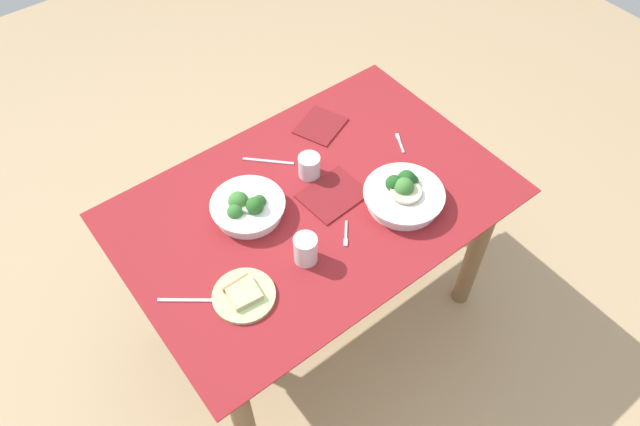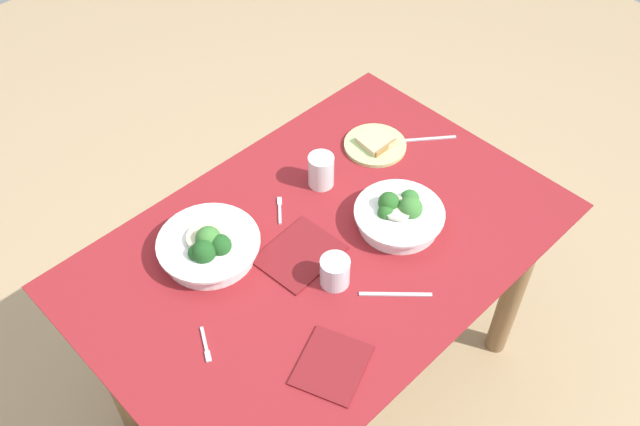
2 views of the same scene
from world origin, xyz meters
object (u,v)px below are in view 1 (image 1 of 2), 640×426
Objects in this scene: fork_by_near_bowl at (346,235)px; napkin_folded_upper at (320,126)px; broccoli_bowl_far at (403,194)px; water_glass_center at (306,249)px; table_knife_left at (189,300)px; broccoli_bowl_near at (247,207)px; table_knife_right at (268,161)px; water_glass_side at (309,166)px; fork_by_far_bowl at (400,142)px; napkin_folded_lower at (333,195)px; bread_side_plate at (244,295)px.

fork_by_near_bowl is 0.51m from napkin_folded_upper.
water_glass_center is (0.39, -0.01, 0.01)m from broccoli_bowl_far.
fork_by_near_bowl is 0.44× the size of table_knife_left.
table_knife_right is (-0.18, -0.15, -0.03)m from broccoli_bowl_near.
water_glass_side is 0.36m from fork_by_far_bowl.
broccoli_bowl_far is at bearing 89.45° from napkin_folded_upper.
broccoli_bowl_near is 0.62m from fork_by_far_bowl.
napkin_folded_lower is at bearing 92.16° from water_glass_side.
broccoli_bowl_near is at bearing -114.27° from table_knife_left.
bread_side_plate is at bearing 54.27° from broccoli_bowl_near.
water_glass_side reaches higher than fork_by_far_bowl.
table_knife_right is at bearing -109.06° from water_glass_center.
broccoli_bowl_near is at bearing -125.73° from bread_side_plate.
bread_side_plate is at bearing -86.90° from table_knife_right.
table_knife_left is (0.51, -0.10, -0.00)m from fork_by_near_bowl.
broccoli_bowl_near is at bearing -80.45° from water_glass_center.
napkin_folded_upper is at bearing 63.26° from fork_by_far_bowl.
water_glass_center is 0.54× the size of table_knife_left.
water_glass_side reaches higher than napkin_folded_upper.
fork_by_near_bowl is (-0.20, 0.26, -0.03)m from broccoli_bowl_near.
broccoli_bowl_far is at bearing 148.26° from broccoli_bowl_near.
table_knife_right is (0.25, -0.42, -0.03)m from broccoli_bowl_far.
table_knife_right is 0.26m from napkin_folded_upper.
fork_by_far_bowl is at bearing 174.45° from broccoli_bowl_near.
water_glass_center is 0.44m from table_knife_right.
fork_by_near_bowl is at bearing 61.51° from napkin_folded_upper.
broccoli_bowl_far reaches higher than bread_side_plate.
fork_by_near_bowl is 0.40× the size of napkin_folded_lower.
broccoli_bowl_far is at bearing -14.15° from table_knife_right.
water_glass_center is at bearing -63.86° from table_knife_right.
broccoli_bowl_near reaches higher than table_knife_right.
table_knife_left is at bearing 27.67° from broccoli_bowl_near.
broccoli_bowl_far reaches higher than table_knife_left.
table_knife_right is at bearing 6.70° from napkin_folded_upper.
fork_by_far_bowl is 0.46m from fork_by_near_bowl.
fork_by_far_bowl and table_knife_left have the same top height.
table_knife_left is (0.14, -0.09, -0.01)m from bread_side_plate.
napkin_folded_lower is (-0.27, 0.11, -0.03)m from broccoli_bowl_near.
bread_side_plate reaches higher than napkin_folded_upper.
bread_side_plate is 1.11× the size of napkin_folded_upper.
napkin_folded_lower is (0.17, -0.16, -0.03)m from broccoli_bowl_far.
fork_by_far_bowl is at bearing -135.42° from table_knife_left.
napkin_folded_lower reaches higher than fork_by_far_bowl.
fork_by_near_bowl is 0.45× the size of table_knife_right.
broccoli_bowl_far is 0.33m from water_glass_side.
broccoli_bowl_near is (0.43, -0.27, -0.00)m from broccoli_bowl_far.
napkin_folded_upper is (-0.00, -0.45, -0.03)m from broccoli_bowl_far.
water_glass_center is 1.24× the size of water_glass_side.
fork_by_far_bowl and table_knife_right have the same top height.
fork_by_near_bowl is 0.17m from napkin_folded_lower.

